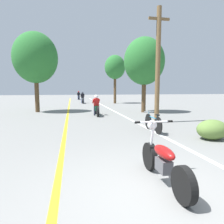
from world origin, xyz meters
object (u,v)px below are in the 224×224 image
motorcycle_rider_mid (83,99)px  utility_pole (158,64)px  motorcycle_rider_lead (96,108)px  bicycle_parked (153,123)px  motorcycle_foreground (163,160)px  roadside_tree_right_far (115,68)px  roadside_tree_left (35,58)px  roadside_tree_right_near (144,61)px  motorcycle_rider_far (79,96)px

motorcycle_rider_mid → utility_pole: bearing=-78.8°
motorcycle_rider_lead → bicycle_parked: 5.87m
motorcycle_rider_lead → bicycle_parked: size_ratio=1.26×
motorcycle_rider_mid → bicycle_parked: size_ratio=1.25×
utility_pole → motorcycle_foreground: bearing=-113.0°
roadside_tree_right_far → motorcycle_rider_mid: 5.56m
motorcycle_foreground → utility_pole: bearing=67.0°
roadside_tree_right_far → roadside_tree_left: size_ratio=0.98×
roadside_tree_right_near → roadside_tree_right_far: bearing=90.6°
motorcycle_rider_lead → bicycle_parked: motorcycle_rider_lead is taller
roadside_tree_left → motorcycle_rider_far: (3.75, 17.86, -3.53)m
motorcycle_rider_mid → roadside_tree_right_far: bearing=-13.0°
motorcycle_foreground → motorcycle_rider_lead: motorcycle_rider_lead is taller
roadside_tree_right_far → motorcycle_rider_mid: roadside_tree_right_far is taller
roadside_tree_left → motorcycle_rider_far: bearing=78.1°
roadside_tree_right_near → roadside_tree_right_far: (-0.11, 9.81, 0.57)m
roadside_tree_left → motorcycle_rider_lead: roadside_tree_left is taller
motorcycle_rider_mid → motorcycle_rider_far: bearing=91.2°
motorcycle_rider_far → motorcycle_rider_lead: bearing=-88.7°
roadside_tree_right_near → motorcycle_rider_mid: bearing=110.6°
bicycle_parked → motorcycle_rider_lead: bearing=106.5°
roadside_tree_right_far → motorcycle_rider_far: 11.30m
roadside_tree_left → utility_pole: bearing=-42.7°
utility_pole → motorcycle_rider_mid: 15.87m
roadside_tree_right_far → roadside_tree_left: (-7.86, -8.05, -0.29)m
bicycle_parked → motorcycle_rider_far: bearing=94.6°
roadside_tree_left → motorcycle_rider_mid: 10.41m
motorcycle_foreground → motorcycle_rider_mid: 21.77m
motorcycle_foreground → motorcycle_rider_far: (-0.51, 30.66, 0.13)m
roadside_tree_right_near → motorcycle_foreground: 12.13m
motorcycle_foreground → roadside_tree_right_far: bearing=80.2°
motorcycle_foreground → motorcycle_rider_mid: (-0.32, 21.76, 0.12)m
motorcycle_rider_lead → motorcycle_foreground: bearing=-89.8°
motorcycle_rider_far → motorcycle_rider_mid: bearing=-88.8°
roadside_tree_right_near → motorcycle_rider_lead: 5.10m
motorcycle_rider_mid → roadside_tree_right_near: bearing=-69.4°
motorcycle_foreground → motorcycle_rider_lead: 9.92m
roadside_tree_right_far → motorcycle_rider_lead: roadside_tree_right_far is taller
roadside_tree_right_near → bicycle_parked: 7.85m
motorcycle_foreground → roadside_tree_left: bearing=108.4°
motorcycle_rider_lead → roadside_tree_right_far: bearing=71.6°
motorcycle_rider_lead → roadside_tree_left: bearing=145.7°
motorcycle_rider_mid → bicycle_parked: (1.95, -17.46, -0.18)m
utility_pole → bicycle_parked: 3.53m
motorcycle_rider_lead → motorcycle_rider_far: motorcycle_rider_far is taller
roadside_tree_right_far → motorcycle_foreground: (-3.61, -20.85, -3.94)m
motorcycle_rider_lead → motorcycle_rider_mid: bearing=91.4°
motorcycle_rider_mid → bicycle_parked: motorcycle_rider_mid is taller
roadside_tree_right_near → bicycle_parked: roadside_tree_right_near is taller
utility_pole → motorcycle_rider_lead: size_ratio=2.71×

